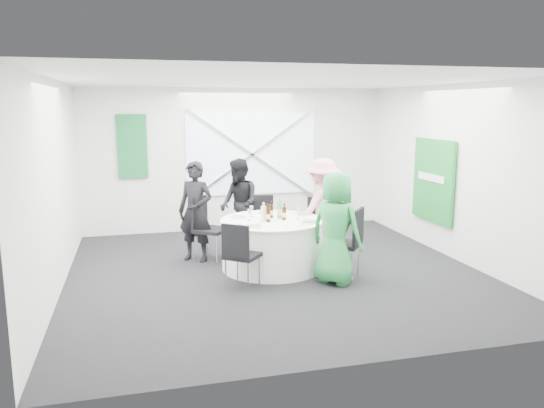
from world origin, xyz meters
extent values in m
plane|color=black|center=(0.00, 0.00, 0.00)|extent=(6.00, 6.00, 0.00)
plane|color=white|center=(0.00, 0.00, 2.80)|extent=(6.00, 6.00, 0.00)
plane|color=silver|center=(0.00, 3.00, 1.40)|extent=(6.00, 0.00, 6.00)
plane|color=silver|center=(0.00, -3.00, 1.40)|extent=(6.00, 0.00, 6.00)
plane|color=silver|center=(-3.00, 0.00, 1.40)|extent=(0.00, 6.00, 6.00)
plane|color=silver|center=(3.00, 0.00, 1.40)|extent=(0.00, 6.00, 6.00)
cube|color=white|center=(0.30, 2.96, 1.50)|extent=(2.60, 0.03, 1.60)
cube|color=silver|center=(0.30, 2.92, 1.50)|extent=(2.63, 0.05, 1.84)
cube|color=silver|center=(0.30, 2.92, 1.50)|extent=(2.63, 0.05, 1.84)
cube|color=#135F2C|center=(-2.00, 2.95, 1.70)|extent=(0.55, 0.04, 1.20)
cube|color=#177F2A|center=(2.94, 0.60, 1.20)|extent=(0.05, 1.20, 1.40)
cylinder|color=white|center=(0.00, 0.20, 0.37)|extent=(1.52, 1.52, 0.74)
cylinder|color=white|center=(0.00, 0.20, 0.75)|extent=(1.56, 1.56, 0.02)
cube|color=black|center=(0.09, 1.14, 0.46)|extent=(0.47, 0.47, 0.05)
cube|color=black|center=(0.11, 1.34, 0.72)|extent=(0.41, 0.08, 0.46)
cylinder|color=silver|center=(0.28, 1.29, 0.22)|extent=(0.02, 0.02, 0.44)
cylinder|color=silver|center=(-0.07, 1.33, 0.22)|extent=(0.02, 0.02, 0.44)
cylinder|color=silver|center=(0.24, 0.95, 0.22)|extent=(0.02, 0.02, 0.44)
cylinder|color=silver|center=(-0.10, 0.98, 0.22)|extent=(0.02, 0.02, 0.44)
cube|color=black|center=(-0.83, 0.86, 0.50)|extent=(0.65, 0.65, 0.06)
cube|color=black|center=(-1.00, 1.00, 0.77)|extent=(0.31, 0.37, 0.50)
cylinder|color=silver|center=(-0.86, 1.12, 0.24)|extent=(0.02, 0.02, 0.48)
cylinder|color=silver|center=(-1.09, 0.83, 0.24)|extent=(0.02, 0.02, 0.48)
cylinder|color=silver|center=(-0.56, 0.89, 0.24)|extent=(0.02, 0.02, 0.48)
cylinder|color=silver|center=(-0.80, 0.59, 0.24)|extent=(0.02, 0.02, 0.48)
cube|color=black|center=(0.79, 0.74, 0.46)|extent=(0.59, 0.59, 0.05)
cube|color=black|center=(0.96, 0.85, 0.71)|extent=(0.26, 0.36, 0.46)
cylinder|color=silver|center=(1.03, 0.69, 0.22)|extent=(0.02, 0.02, 0.44)
cylinder|color=silver|center=(0.84, 0.98, 0.22)|extent=(0.02, 0.02, 0.44)
cylinder|color=silver|center=(0.74, 0.50, 0.22)|extent=(0.02, 0.02, 0.44)
cylinder|color=silver|center=(0.55, 0.78, 0.22)|extent=(0.02, 0.02, 0.44)
cube|color=black|center=(0.87, -0.50, 0.50)|extent=(0.66, 0.66, 0.06)
cube|color=black|center=(1.04, -0.63, 0.78)|extent=(0.31, 0.37, 0.50)
cylinder|color=silver|center=(0.89, -0.76, 0.24)|extent=(0.02, 0.02, 0.48)
cylinder|color=silver|center=(1.13, -0.47, 0.24)|extent=(0.02, 0.02, 0.48)
cylinder|color=silver|center=(0.60, -0.52, 0.24)|extent=(0.02, 0.02, 0.48)
cylinder|color=silver|center=(0.84, -0.23, 0.24)|extent=(0.02, 0.02, 0.48)
cube|color=black|center=(-0.61, -0.55, 0.45)|extent=(0.59, 0.59, 0.05)
cube|color=black|center=(-0.73, -0.71, 0.70)|extent=(0.34, 0.28, 0.45)
cylinder|color=silver|center=(-0.85, -0.58, 0.21)|extent=(0.02, 0.02, 0.43)
cylinder|color=silver|center=(-0.58, -0.79, 0.21)|extent=(0.02, 0.02, 0.43)
cylinder|color=silver|center=(-0.63, -0.32, 0.21)|extent=(0.02, 0.02, 0.43)
cylinder|color=silver|center=(-0.37, -0.53, 0.21)|extent=(0.02, 0.02, 0.43)
imported|color=black|center=(-1.07, 0.92, 0.80)|extent=(0.70, 0.64, 1.60)
imported|color=black|center=(-0.26, 1.45, 0.79)|extent=(0.57, 0.83, 1.57)
imported|color=pink|center=(0.97, 0.66, 0.81)|extent=(1.15, 0.89, 1.62)
imported|color=green|center=(0.69, -0.67, 0.79)|extent=(0.87, 0.91, 1.57)
cylinder|color=silver|center=(0.02, 0.69, 0.77)|extent=(0.27, 0.27, 0.01)
cylinder|color=silver|center=(-0.47, 0.47, 0.77)|extent=(0.26, 0.26, 0.01)
cylinder|color=silver|center=(0.57, 0.41, 0.77)|extent=(0.27, 0.27, 0.01)
cylinder|color=#839A53|center=(0.57, 0.41, 0.79)|extent=(0.18, 0.18, 0.02)
cylinder|color=silver|center=(0.47, -0.14, 0.77)|extent=(0.26, 0.26, 0.01)
cylinder|color=#839A53|center=(0.47, -0.14, 0.79)|extent=(0.17, 0.17, 0.02)
cylinder|color=silver|center=(-0.39, -0.19, 0.77)|extent=(0.27, 0.27, 0.01)
cube|color=white|center=(-0.37, -0.21, 0.80)|extent=(0.17, 0.11, 0.05)
cylinder|color=#331B09|center=(-0.08, 0.23, 0.85)|extent=(0.06, 0.06, 0.19)
cylinder|color=#331B09|center=(-0.08, 0.23, 0.98)|extent=(0.02, 0.02, 0.06)
cylinder|color=#E3CE78|center=(-0.08, 0.23, 0.83)|extent=(0.06, 0.06, 0.07)
cylinder|color=#331B09|center=(0.02, 0.34, 0.86)|extent=(0.06, 0.06, 0.20)
cylinder|color=#331B09|center=(0.02, 0.34, 0.99)|extent=(0.02, 0.02, 0.06)
cylinder|color=#E3CE78|center=(0.02, 0.34, 0.84)|extent=(0.06, 0.06, 0.07)
cylinder|color=#331B09|center=(0.17, 0.14, 0.86)|extent=(0.06, 0.06, 0.20)
cylinder|color=#331B09|center=(0.17, 0.14, 0.99)|extent=(0.02, 0.02, 0.06)
cylinder|color=#E3CE78|center=(0.17, 0.14, 0.84)|extent=(0.06, 0.06, 0.07)
cylinder|color=#331B09|center=(-0.09, 0.06, 0.86)|extent=(0.06, 0.06, 0.21)
cylinder|color=#331B09|center=(-0.09, 0.06, 1.00)|extent=(0.02, 0.02, 0.06)
cylinder|color=#E3CE78|center=(-0.09, 0.06, 0.84)|extent=(0.06, 0.06, 0.07)
cylinder|color=green|center=(0.14, 0.26, 0.88)|extent=(0.08, 0.08, 0.25)
cylinder|color=green|center=(0.14, 0.26, 1.04)|extent=(0.03, 0.03, 0.06)
cylinder|color=#E3CE78|center=(0.14, 0.26, 0.86)|extent=(0.08, 0.08, 0.09)
cylinder|color=silver|center=(-0.15, 0.13, 0.87)|extent=(0.08, 0.08, 0.22)
cylinder|color=silver|center=(-0.15, 0.13, 1.01)|extent=(0.03, 0.03, 0.06)
cylinder|color=#E3CE78|center=(-0.15, 0.13, 0.85)|extent=(0.08, 0.08, 0.08)
cylinder|color=white|center=(0.25, 0.46, 0.76)|extent=(0.06, 0.06, 0.00)
cylinder|color=white|center=(0.25, 0.46, 0.81)|extent=(0.01, 0.01, 0.10)
cone|color=white|center=(0.25, 0.46, 0.89)|extent=(0.07, 0.07, 0.08)
cylinder|color=white|center=(0.39, 0.15, 0.76)|extent=(0.06, 0.06, 0.00)
cylinder|color=white|center=(0.39, 0.15, 0.81)|extent=(0.01, 0.01, 0.10)
cone|color=white|center=(0.39, 0.15, 0.89)|extent=(0.07, 0.07, 0.08)
cylinder|color=white|center=(-0.25, 0.50, 0.76)|extent=(0.06, 0.06, 0.00)
cylinder|color=white|center=(-0.25, 0.50, 0.81)|extent=(0.01, 0.01, 0.10)
cone|color=white|center=(-0.25, 0.50, 0.89)|extent=(0.07, 0.07, 0.08)
cylinder|color=white|center=(-0.34, 0.25, 0.76)|extent=(0.06, 0.06, 0.00)
cylinder|color=white|center=(-0.34, 0.25, 0.81)|extent=(0.01, 0.01, 0.10)
cone|color=white|center=(-0.34, 0.25, 0.89)|extent=(0.07, 0.07, 0.08)
cube|color=silver|center=(0.55, 0.35, 0.76)|extent=(0.09, 0.13, 0.01)
cube|color=silver|center=(0.42, 0.59, 0.76)|extent=(0.08, 0.14, 0.01)
cube|color=silver|center=(-0.51, -0.06, 0.76)|extent=(0.12, 0.12, 0.01)
cube|color=silver|center=(-0.33, -0.27, 0.76)|extent=(0.10, 0.13, 0.01)
cube|color=silver|center=(0.31, -0.28, 0.76)|extent=(0.11, 0.12, 0.01)
cube|color=silver|center=(0.55, 0.02, 0.76)|extent=(0.10, 0.13, 0.01)
cube|color=silver|center=(0.15, 0.76, 0.76)|extent=(0.15, 0.02, 0.01)
cube|color=silver|center=(-0.17, 0.75, 0.76)|extent=(0.15, 0.02, 0.01)
camera|label=1|loc=(-1.96, -7.36, 2.44)|focal=35.00mm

